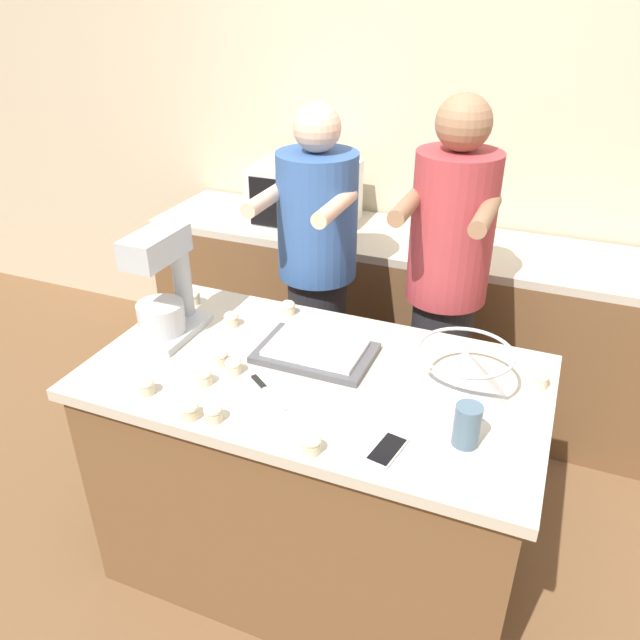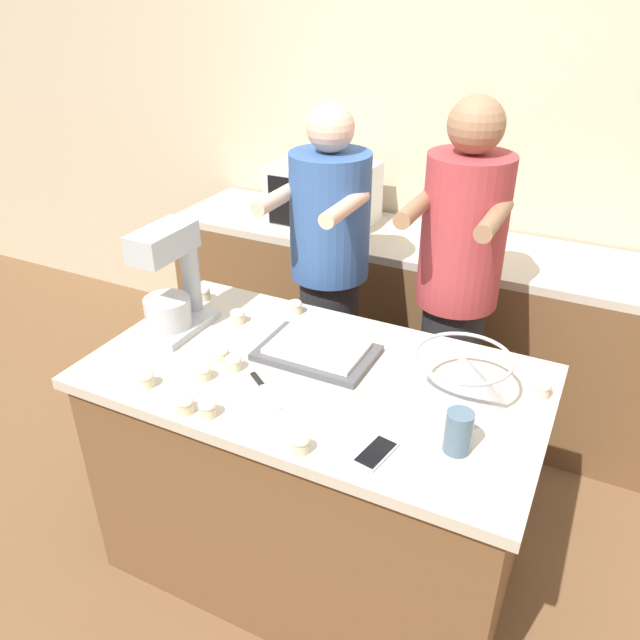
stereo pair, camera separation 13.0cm
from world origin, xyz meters
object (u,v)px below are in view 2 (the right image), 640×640
at_px(cupcake_7, 542,388).
at_px(cupcake_9, 202,372).
at_px(cupcake_5, 238,316).
at_px(person_left, 329,285).
at_px(baking_tray, 317,351).
at_px(cupcake_0, 295,306).
at_px(cell_phone, 376,453).
at_px(mixing_bowl, 461,377).
at_px(cupcake_4, 221,353).
at_px(knife, 264,388).
at_px(drinking_glass, 458,432).
at_px(cupcake_3, 185,404).
at_px(cupcake_6, 145,378).
at_px(cupcake_8, 233,362).
at_px(person_right, 455,302).
at_px(cupcake_1, 207,408).
at_px(microwave_oven, 324,194).
at_px(stand_mixer, 171,286).
at_px(cupcake_10, 300,443).
at_px(cupcake_2, 203,293).

distance_m(cupcake_7, cupcake_9, 1.09).
bearing_deg(cupcake_5, person_left, 76.67).
xyz_separation_m(baking_tray, cupcake_0, (-0.22, 0.24, 0.01)).
relative_size(person_left, cell_phone, 10.71).
xyz_separation_m(mixing_bowl, cupcake_4, (-0.80, -0.15, -0.06)).
bearing_deg(knife, cell_phone, -16.73).
xyz_separation_m(drinking_glass, cupcake_3, (-0.79, -0.20, -0.04)).
relative_size(mixing_bowl, cupcake_6, 5.27).
distance_m(cupcake_6, cupcake_8, 0.29).
distance_m(cupcake_3, cupcake_4, 0.30).
bearing_deg(person_right, cupcake_7, -50.51).
height_order(cupcake_1, cupcake_8, same).
height_order(baking_tray, cupcake_5, cupcake_5).
bearing_deg(microwave_oven, stand_mixer, -90.28).
relative_size(baking_tray, cupcake_9, 6.98).
distance_m(cupcake_3, cupcake_9, 0.18).
bearing_deg(cupcake_10, cupcake_4, 147.74).
xyz_separation_m(drinking_glass, cupcake_4, (-0.86, 0.09, -0.04)).
distance_m(microwave_oven, cupcake_3, 1.70).
xyz_separation_m(cell_phone, drinking_glass, (0.19, 0.12, 0.06)).
bearing_deg(cupcake_5, mixing_bowl, -6.74).
height_order(person_left, cupcake_6, person_left).
bearing_deg(cupcake_4, cupcake_2, 133.08).
xyz_separation_m(stand_mixer, drinking_glass, (1.14, -0.21, -0.11)).
bearing_deg(cupcake_9, cupcake_6, -140.89).
distance_m(baking_tray, cupcake_2, 0.64).
bearing_deg(knife, cupcake_3, -125.39).
xyz_separation_m(cell_phone, cupcake_8, (-0.59, 0.18, 0.02)).
height_order(cupcake_0, cupcake_3, same).
relative_size(cupcake_0, cupcake_3, 1.00).
xyz_separation_m(cupcake_2, cupcake_10, (0.80, -0.65, 0.00)).
height_order(person_right, mixing_bowl, person_right).
relative_size(person_right, baking_tray, 4.32).
height_order(person_right, stand_mixer, person_right).
relative_size(baking_tray, cupcake_0, 6.98).
bearing_deg(knife, cupcake_2, 141.66).
bearing_deg(cupcake_8, cupcake_6, -133.91).
distance_m(microwave_oven, cupcake_6, 1.62).
bearing_deg(microwave_oven, cupcake_10, -65.87).
distance_m(microwave_oven, cupcake_2, 1.03).
relative_size(baking_tray, microwave_oven, 0.79).
relative_size(cupcake_4, cupcake_10, 1.00).
bearing_deg(cupcake_8, person_right, 56.91).
distance_m(person_left, cupcake_3, 1.09).
bearing_deg(cupcake_5, microwave_oven, 99.22).
bearing_deg(cupcake_0, cupcake_8, -89.20).
distance_m(cupcake_7, cupcake_10, 0.80).
bearing_deg(knife, cupcake_7, 24.00).
height_order(cupcake_3, cupcake_10, same).
bearing_deg(cupcake_9, microwave_oven, 100.94).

